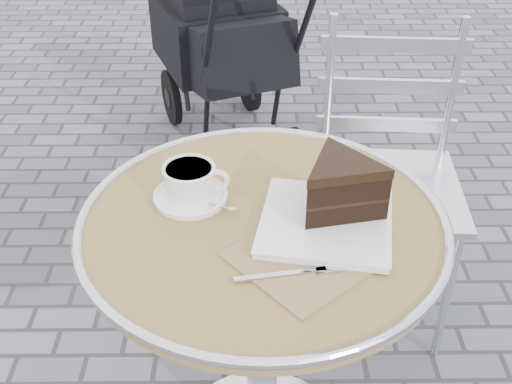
{
  "coord_description": "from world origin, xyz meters",
  "views": [
    {
      "loc": [
        -0.02,
        -0.98,
        1.48
      ],
      "look_at": [
        -0.01,
        0.02,
        0.78
      ],
      "focal_mm": 45.0,
      "sensor_mm": 36.0,
      "label": 1
    }
  ],
  "objects_px": {
    "cappuccino_set": "(191,185)",
    "baby_stroller": "(224,47)",
    "bistro_chair": "(388,143)",
    "cafe_table": "(262,283)",
    "cake_plate_set": "(337,196)"
  },
  "relations": [
    {
      "from": "cappuccino_set",
      "to": "baby_stroller",
      "type": "xyz_separation_m",
      "value": [
        0.01,
        1.54,
        -0.33
      ]
    },
    {
      "from": "cappuccino_set",
      "to": "bistro_chair",
      "type": "height_order",
      "value": "bistro_chair"
    },
    {
      "from": "cafe_table",
      "to": "baby_stroller",
      "type": "bearing_deg",
      "value": 94.73
    },
    {
      "from": "bistro_chair",
      "to": "cappuccino_set",
      "type": "bearing_deg",
      "value": -130.55
    },
    {
      "from": "cake_plate_set",
      "to": "baby_stroller",
      "type": "height_order",
      "value": "baby_stroller"
    },
    {
      "from": "bistro_chair",
      "to": "baby_stroller",
      "type": "distance_m",
      "value": 1.15
    },
    {
      "from": "cafe_table",
      "to": "baby_stroller",
      "type": "distance_m",
      "value": 1.63
    },
    {
      "from": "cafe_table",
      "to": "cappuccino_set",
      "type": "relative_size",
      "value": 4.58
    },
    {
      "from": "cafe_table",
      "to": "cake_plate_set",
      "type": "relative_size",
      "value": 1.9
    },
    {
      "from": "cappuccino_set",
      "to": "baby_stroller",
      "type": "bearing_deg",
      "value": 85.54
    },
    {
      "from": "cappuccino_set",
      "to": "cafe_table",
      "type": "bearing_deg",
      "value": -30.79
    },
    {
      "from": "cafe_table",
      "to": "bistro_chair",
      "type": "relative_size",
      "value": 0.82
    },
    {
      "from": "bistro_chair",
      "to": "baby_stroller",
      "type": "bearing_deg",
      "value": 120.03
    },
    {
      "from": "cake_plate_set",
      "to": "baby_stroller",
      "type": "bearing_deg",
      "value": 110.01
    },
    {
      "from": "cake_plate_set",
      "to": "cappuccino_set",
      "type": "bearing_deg",
      "value": 175.21
    }
  ]
}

